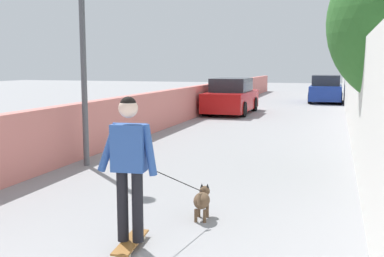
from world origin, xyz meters
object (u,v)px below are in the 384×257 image
(car_near, at_px, (231,97))
(lamp_post, at_px, (82,16))
(person_skateboarder, at_px, (129,158))
(car_far, at_px, (326,90))
(skateboard, at_px, (131,242))
(dog, at_px, (202,200))

(car_near, bearing_deg, lamp_post, 176.97)
(person_skateboarder, relative_size, car_far, 0.43)
(car_near, relative_size, car_far, 1.10)
(lamp_post, distance_m, car_near, 11.59)
(car_far, bearing_deg, lamp_post, 166.84)
(skateboard, distance_m, car_far, 22.74)
(dog, xyz_separation_m, car_far, (21.44, -1.13, 0.44))
(dog, distance_m, car_far, 21.47)
(person_skateboarder, xyz_separation_m, car_far, (22.67, -1.63, -0.36))
(car_far, bearing_deg, skateboard, 175.89)
(person_skateboarder, relative_size, dog, 1.11)
(dog, bearing_deg, lamp_post, 52.07)
(person_skateboarder, distance_m, car_far, 22.73)
(lamp_post, xyz_separation_m, person_skateboarder, (-3.79, -2.78, -2.03))
(skateboard, bearing_deg, dog, -22.29)
(lamp_post, relative_size, car_near, 1.07)
(dog, bearing_deg, skateboard, 157.71)
(person_skateboarder, bearing_deg, dog, -22.29)
(car_near, bearing_deg, person_skateboarder, -171.79)
(car_near, xyz_separation_m, car_far, (7.55, -3.81, -0.00))
(car_far, bearing_deg, car_near, 153.20)
(person_skateboarder, relative_size, car_near, 0.39)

